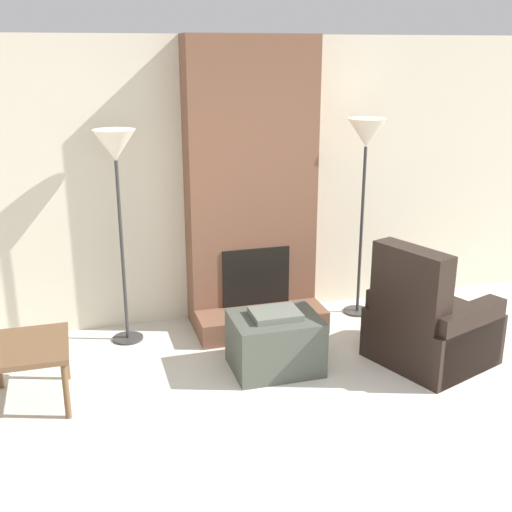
{
  "coord_description": "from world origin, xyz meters",
  "views": [
    {
      "loc": [
        -1.55,
        -2.66,
        2.48
      ],
      "look_at": [
        0.0,
        2.67,
        0.68
      ],
      "focal_mm": 45.0,
      "sensor_mm": 36.0,
      "label": 1
    }
  ],
  "objects_px": {
    "side_table": "(28,352)",
    "floor_lamp_left": "(116,158)",
    "armchair": "(427,328)",
    "ottoman": "(275,342)",
    "floor_lamp_right": "(366,145)"
  },
  "relations": [
    {
      "from": "side_table",
      "to": "floor_lamp_right",
      "type": "height_order",
      "value": "floor_lamp_right"
    },
    {
      "from": "side_table",
      "to": "floor_lamp_left",
      "type": "distance_m",
      "value": 1.7
    },
    {
      "from": "side_table",
      "to": "ottoman",
      "type": "bearing_deg",
      "value": 0.02
    },
    {
      "from": "ottoman",
      "to": "floor_lamp_left",
      "type": "height_order",
      "value": "floor_lamp_left"
    },
    {
      "from": "armchair",
      "to": "side_table",
      "type": "bearing_deg",
      "value": 65.41
    },
    {
      "from": "armchair",
      "to": "floor_lamp_right",
      "type": "bearing_deg",
      "value": -15.93
    },
    {
      "from": "side_table",
      "to": "floor_lamp_left",
      "type": "bearing_deg",
      "value": 49.14
    },
    {
      "from": "armchair",
      "to": "side_table",
      "type": "height_order",
      "value": "armchair"
    },
    {
      "from": "ottoman",
      "to": "floor_lamp_left",
      "type": "xyz_separation_m",
      "value": [
        -1.1,
        0.89,
        1.39
      ]
    },
    {
      "from": "armchair",
      "to": "floor_lamp_right",
      "type": "height_order",
      "value": "floor_lamp_right"
    },
    {
      "from": "armchair",
      "to": "floor_lamp_left",
      "type": "distance_m",
      "value": 2.9
    },
    {
      "from": "ottoman",
      "to": "floor_lamp_left",
      "type": "relative_size",
      "value": 0.37
    },
    {
      "from": "ottoman",
      "to": "armchair",
      "type": "height_order",
      "value": "armchair"
    },
    {
      "from": "armchair",
      "to": "ottoman",
      "type": "bearing_deg",
      "value": 59.0
    },
    {
      "from": "armchair",
      "to": "floor_lamp_left",
      "type": "bearing_deg",
      "value": 43.89
    }
  ]
}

